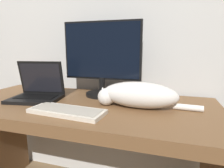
% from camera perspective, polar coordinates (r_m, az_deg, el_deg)
% --- Properties ---
extents(wall_back, '(6.40, 0.06, 2.60)m').
position_cam_1_polar(wall_back, '(1.47, -2.44, 19.83)').
color(wall_back, silver).
rests_on(wall_back, ground_plane).
extents(desk, '(1.56, 0.68, 0.75)m').
position_cam_1_polar(desk, '(1.18, -8.73, -12.79)').
color(desk, brown).
rests_on(desk, ground_plane).
extents(monitor, '(0.53, 0.22, 0.49)m').
position_cam_1_polar(monitor, '(1.25, -3.11, 7.93)').
color(monitor, black).
rests_on(monitor, desk).
extents(laptop, '(0.33, 0.27, 0.24)m').
position_cam_1_polar(laptop, '(1.27, -21.78, -2.22)').
color(laptop, black).
rests_on(laptop, desk).
extents(external_keyboard, '(0.40, 0.18, 0.02)m').
position_cam_1_polar(external_keyboard, '(0.97, -13.57, -8.01)').
color(external_keyboard, beige).
rests_on(external_keyboard, desk).
extents(cat, '(0.56, 0.20, 0.14)m').
position_cam_1_polar(cat, '(1.03, 7.77, -3.15)').
color(cat, silver).
rests_on(cat, desk).
extents(small_toy, '(0.04, 0.04, 0.04)m').
position_cam_1_polar(small_toy, '(1.18, 11.66, -3.99)').
color(small_toy, '#2D6BB7').
rests_on(small_toy, desk).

